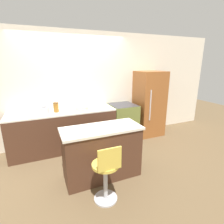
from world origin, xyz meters
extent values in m
plane|color=brown|center=(0.00, 0.00, 0.00)|extent=(14.00, 14.00, 0.00)
cube|color=silver|center=(0.00, 0.70, 1.30)|extent=(8.00, 0.06, 2.60)
cube|color=#4C2D1E|center=(-0.34, 0.34, 0.43)|extent=(2.25, 0.65, 0.86)
cube|color=silver|center=(-0.34, 0.34, 0.88)|extent=(2.25, 0.65, 0.03)
cube|color=#9EA3A8|center=(-0.73, 0.34, 0.90)|extent=(0.44, 0.36, 0.01)
cube|color=#4C2D1E|center=(0.10, -0.92, 0.43)|extent=(1.25, 0.52, 0.85)
cube|color=silver|center=(0.10, -0.92, 0.87)|extent=(1.31, 0.56, 0.04)
cube|color=olive|center=(1.11, 0.34, 0.45)|extent=(0.63, 0.65, 0.89)
cube|color=black|center=(1.11, 0.01, 0.31)|extent=(0.44, 0.01, 0.31)
cube|color=#333338|center=(1.11, 0.34, 0.90)|extent=(0.60, 0.62, 0.01)
cube|color=#995628|center=(1.90, 0.36, 0.85)|extent=(0.69, 0.63, 1.69)
cube|color=silver|center=(1.71, 0.03, 0.89)|extent=(0.02, 0.02, 0.76)
cylinder|color=#B7B7BC|center=(-0.05, -1.45, 0.01)|extent=(0.34, 0.34, 0.02)
cylinder|color=#B7B7BC|center=(-0.05, -1.45, 0.27)|extent=(0.06, 0.06, 0.54)
cylinder|color=gold|center=(-0.05, -1.45, 0.56)|extent=(0.37, 0.37, 0.04)
cube|color=gold|center=(-0.05, -1.61, 0.73)|extent=(0.32, 0.02, 0.30)
cylinder|color=silver|center=(-0.70, 0.31, 0.96)|extent=(0.19, 0.19, 0.12)
sphere|color=silver|center=(-0.70, 0.31, 1.05)|extent=(0.10, 0.10, 0.10)
cylinder|color=beige|center=(0.07, 0.31, 0.94)|extent=(0.29, 0.29, 0.07)
cylinder|color=#9E6623|center=(-0.47, 0.31, 0.99)|extent=(0.10, 0.10, 0.18)
cylinder|color=brown|center=(-0.47, 0.31, 1.09)|extent=(0.11, 0.11, 0.02)
camera|label=1|loc=(-0.78, -3.41, 1.91)|focal=28.00mm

